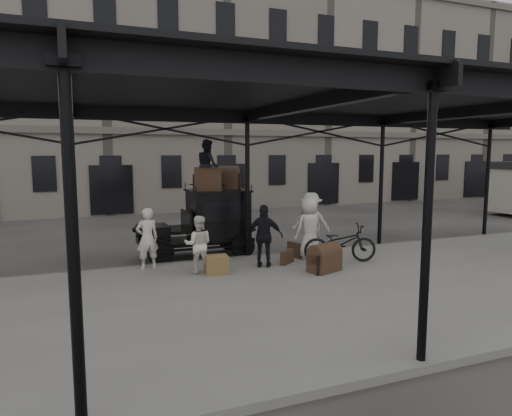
{
  "coord_description": "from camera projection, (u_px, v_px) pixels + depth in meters",
  "views": [
    {
      "loc": [
        -4.93,
        -11.2,
        3.41
      ],
      "look_at": [
        0.13,
        1.6,
        1.7
      ],
      "focal_mm": 32.0,
      "sensor_mm": 36.0,
      "label": 1
    }
  ],
  "objects": [
    {
      "name": "ground",
      "position": [
        273.0,
        276.0,
        12.56
      ],
      "size": [
        120.0,
        120.0,
        0.0
      ],
      "primitive_type": "plane",
      "color": "#383533",
      "rests_on": "ground"
    },
    {
      "name": "steamer_trunk_roof_near",
      "position": [
        208.0,
        181.0,
        14.37
      ],
      "size": [
        0.94,
        0.7,
        0.62
      ],
      "primitive_type": null,
      "rotation": [
        0.0,
        0.0,
        -0.24
      ],
      "color": "#412A1E",
      "rests_on": "taxi"
    },
    {
      "name": "platform",
      "position": [
        307.0,
        294.0,
        10.7
      ],
      "size": [
        28.0,
        8.0,
        0.15
      ],
      "primitive_type": "cube",
      "color": "slate",
      "rests_on": "ground"
    },
    {
      "name": "canopy",
      "position": [
        304.0,
        99.0,
        10.4
      ],
      "size": [
        22.5,
        9.0,
        4.74
      ],
      "color": "black",
      "rests_on": "ground"
    },
    {
      "name": "steamer_trunk_platform",
      "position": [
        324.0,
        260.0,
        12.44
      ],
      "size": [
        1.02,
        0.82,
        0.65
      ],
      "primitive_type": null,
      "rotation": [
        0.0,
        0.0,
        0.36
      ],
      "color": "#412A1E",
      "rests_on": "platform"
    },
    {
      "name": "wicker_hamper",
      "position": [
        216.0,
        265.0,
        12.2
      ],
      "size": [
        0.64,
        0.5,
        0.5
      ],
      "primitive_type": "cube",
      "rotation": [
        0.0,
        0.0,
        -0.09
      ],
      "color": "olive",
      "rests_on": "platform"
    },
    {
      "name": "suitcase_upright",
      "position": [
        295.0,
        250.0,
        14.16
      ],
      "size": [
        0.28,
        0.62,
        0.45
      ],
      "primitive_type": "cube",
      "rotation": [
        0.0,
        0.0,
        0.22
      ],
      "color": "#412A1E",
      "rests_on": "platform"
    },
    {
      "name": "porter_official",
      "position": [
        264.0,
        236.0,
        12.86
      ],
      "size": [
        1.12,
        0.87,
        1.78
      ],
      "primitive_type": "imported",
      "rotation": [
        0.0,
        0.0,
        2.65
      ],
      "color": "black",
      "rests_on": "platform"
    },
    {
      "name": "porter_right",
      "position": [
        311.0,
        222.0,
        14.86
      ],
      "size": [
        1.42,
        1.1,
        1.94
      ],
      "primitive_type": "imported",
      "rotation": [
        0.0,
        0.0,
        2.79
      ],
      "color": "beige",
      "rests_on": "platform"
    },
    {
      "name": "suitcase_flat",
      "position": [
        287.0,
        257.0,
        13.3
      ],
      "size": [
        0.57,
        0.49,
        0.4
      ],
      "primitive_type": "cube",
      "rotation": [
        0.0,
        0.0,
        0.66
      ],
      "color": "#412A1E",
      "rests_on": "platform"
    },
    {
      "name": "steamer_trunk_roof_far",
      "position": [
        226.0,
        179.0,
        15.06
      ],
      "size": [
        1.01,
        0.86,
        0.63
      ],
      "primitive_type": null,
      "rotation": [
        0.0,
        0.0,
        -0.46
      ],
      "color": "#412A1E",
      "rests_on": "taxi"
    },
    {
      "name": "porter_left",
      "position": [
        147.0,
        238.0,
        12.67
      ],
      "size": [
        0.68,
        0.49,
        1.72
      ],
      "primitive_type": "imported",
      "rotation": [
        0.0,
        0.0,
        3.27
      ],
      "color": "silver",
      "rests_on": "platform"
    },
    {
      "name": "building_frontage",
      "position": [
        157.0,
        93.0,
        28.31
      ],
      "size": [
        64.0,
        8.0,
        14.0
      ],
      "primitive_type": "cube",
      "color": "slate",
      "rests_on": "ground"
    },
    {
      "name": "taxi",
      "position": [
        209.0,
        220.0,
        14.79
      ],
      "size": [
        3.65,
        1.55,
        2.18
      ],
      "color": "black",
      "rests_on": "ground"
    },
    {
      "name": "porter_roof",
      "position": [
        208.0,
        165.0,
        14.47
      ],
      "size": [
        0.64,
        0.8,
        1.62
      ],
      "primitive_type": "imported",
      "rotation": [
        0.0,
        0.0,
        1.6
      ],
      "color": "black",
      "rests_on": "taxi"
    },
    {
      "name": "porter_midleft",
      "position": [
        198.0,
        244.0,
        12.25
      ],
      "size": [
        0.9,
        0.79,
        1.56
      ],
      "primitive_type": "imported",
      "rotation": [
        0.0,
        0.0,
        2.84
      ],
      "color": "silver",
      "rests_on": "platform"
    },
    {
      "name": "bicycle",
      "position": [
        340.0,
        243.0,
        13.47
      ],
      "size": [
        2.29,
        1.35,
        1.14
      ],
      "primitive_type": "imported",
      "rotation": [
        0.0,
        0.0,
        1.27
      ],
      "color": "black",
      "rests_on": "platform"
    },
    {
      "name": "porter_centre",
      "position": [
        309.0,
        228.0,
        13.92
      ],
      "size": [
        0.99,
        0.72,
        1.88
      ],
      "primitive_type": "imported",
      "rotation": [
        0.0,
        0.0,
        3.28
      ],
      "color": "beige",
      "rests_on": "platform"
    }
  ]
}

